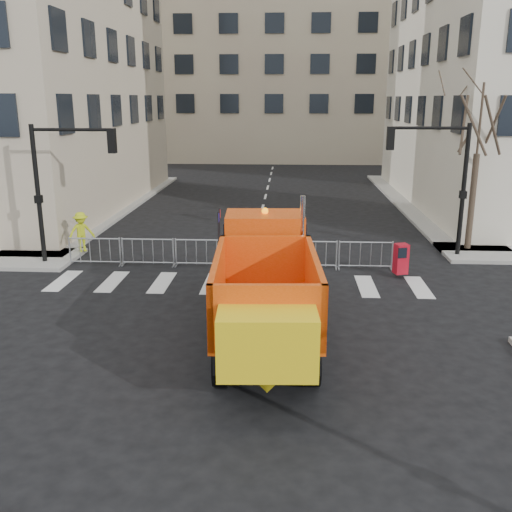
# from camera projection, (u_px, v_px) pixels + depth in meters

# --- Properties ---
(ground) EXTENTS (120.00, 120.00, 0.00)m
(ground) POSITION_uv_depth(u_px,v_px,m) (227.00, 351.00, 14.78)
(ground) COLOR black
(ground) RESTS_ON ground
(sidewalk_back) EXTENTS (64.00, 5.00, 0.15)m
(sidewalk_back) POSITION_uv_depth(u_px,v_px,m) (249.00, 259.00, 22.94)
(sidewalk_back) COLOR gray
(sidewalk_back) RESTS_ON ground
(building_far) EXTENTS (30.00, 18.00, 24.00)m
(building_far) POSITION_uv_depth(u_px,v_px,m) (277.00, 44.00, 61.59)
(building_far) COLOR #BDA890
(building_far) RESTS_ON ground
(traffic_light_left) EXTENTS (0.18, 0.18, 5.40)m
(traffic_light_left) POSITION_uv_depth(u_px,v_px,m) (38.00, 197.00, 21.72)
(traffic_light_left) COLOR black
(traffic_light_left) RESTS_ON ground
(traffic_light_right) EXTENTS (0.18, 0.18, 5.40)m
(traffic_light_right) POSITION_uv_depth(u_px,v_px,m) (463.00, 192.00, 22.73)
(traffic_light_right) COLOR black
(traffic_light_right) RESTS_ON ground
(crowd_barriers) EXTENTS (12.60, 0.60, 1.10)m
(crowd_barriers) POSITION_uv_depth(u_px,v_px,m) (228.00, 253.00, 21.99)
(crowd_barriers) COLOR #9EA0A5
(crowd_barriers) RESTS_ON ground
(street_tree) EXTENTS (3.00, 3.00, 7.50)m
(street_tree) POSITION_uv_depth(u_px,v_px,m) (476.00, 163.00, 23.37)
(street_tree) COLOR #382B21
(street_tree) RESTS_ON ground
(plow_truck) EXTENTS (3.24, 9.75, 3.74)m
(plow_truck) POSITION_uv_depth(u_px,v_px,m) (265.00, 283.00, 14.87)
(plow_truck) COLOR black
(plow_truck) RESTS_ON ground
(cop_a) EXTENTS (0.80, 0.70, 1.83)m
(cop_a) POSITION_uv_depth(u_px,v_px,m) (261.00, 258.00, 19.91)
(cop_a) COLOR black
(cop_a) RESTS_ON ground
(cop_b) EXTENTS (0.98, 0.90, 1.63)m
(cop_b) POSITION_uv_depth(u_px,v_px,m) (243.00, 261.00, 19.99)
(cop_b) COLOR black
(cop_b) RESTS_ON ground
(cop_c) EXTENTS (0.73, 1.13, 1.78)m
(cop_c) POSITION_uv_depth(u_px,v_px,m) (256.00, 270.00, 18.66)
(cop_c) COLOR black
(cop_c) RESTS_ON ground
(worker) EXTENTS (1.23, 1.11, 1.66)m
(worker) POSITION_uv_depth(u_px,v_px,m) (81.00, 232.00, 23.55)
(worker) COLOR #B8C717
(worker) RESTS_ON sidewalk_back
(newspaper_box) EXTENTS (0.54, 0.51, 1.10)m
(newspaper_box) POSITION_uv_depth(u_px,v_px,m) (401.00, 259.00, 20.66)
(newspaper_box) COLOR #AD0D1C
(newspaper_box) RESTS_ON sidewalk_back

